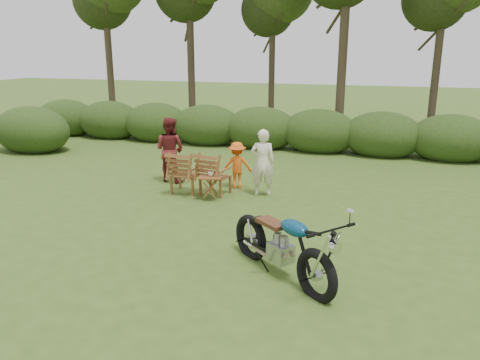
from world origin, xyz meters
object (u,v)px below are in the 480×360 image
(lawn_chair_right, at_px, (215,194))
(side_table, at_px, (210,188))
(motorcycle, at_px, (280,274))
(adult_a, at_px, (262,195))
(cup, at_px, (211,174))
(lawn_chair_left, at_px, (186,192))
(adult_b, at_px, (171,181))
(child, at_px, (237,188))

(lawn_chair_right, height_order, side_table, side_table)
(motorcycle, height_order, adult_a, adult_a)
(cup, bearing_deg, side_table, -105.61)
(cup, xyz_separation_m, adult_a, (1.01, 0.65, -0.59))
(lawn_chair_right, distance_m, cup, 0.70)
(side_table, distance_m, cup, 0.32)
(lawn_chair_left, relative_size, cup, 7.42)
(side_table, bearing_deg, adult_a, 34.10)
(side_table, height_order, adult_b, adult_b)
(motorcycle, xyz_separation_m, child, (-2.09, 4.11, 0.00))
(motorcycle, bearing_deg, lawn_chair_left, 171.13)
(side_table, bearing_deg, child, 75.15)
(cup, bearing_deg, lawn_chair_right, 97.78)
(side_table, relative_size, adult_a, 0.35)
(adult_a, relative_size, adult_b, 0.94)
(cup, distance_m, adult_a, 1.33)
(adult_a, bearing_deg, child, -38.18)
(lawn_chair_right, distance_m, child, 0.71)
(motorcycle, relative_size, adult_a, 1.43)
(adult_a, bearing_deg, motorcycle, 97.35)
(lawn_chair_right, xyz_separation_m, child, (0.32, 0.63, 0.00))
(side_table, height_order, cup, cup)
(adult_b, distance_m, child, 1.80)
(cup, height_order, child, cup)
(adult_b, bearing_deg, lawn_chair_right, 162.96)
(side_table, distance_m, adult_a, 1.26)
(motorcycle, relative_size, cup, 16.48)
(adult_b, relative_size, child, 1.45)
(adult_b, bearing_deg, side_table, 151.89)
(child, bearing_deg, adult_b, -20.59)
(lawn_chair_left, xyz_separation_m, adult_b, (-0.78, 0.76, 0.00))
(lawn_chair_left, height_order, adult_b, adult_b)
(motorcycle, distance_m, adult_a, 3.99)
(adult_b, height_order, child, adult_b)
(lawn_chair_right, relative_size, child, 0.88)
(lawn_chair_left, xyz_separation_m, adult_a, (1.76, 0.37, 0.00))
(motorcycle, relative_size, adult_b, 1.35)
(adult_a, bearing_deg, lawn_chair_left, -0.50)
(lawn_chair_right, xyz_separation_m, lawn_chair_left, (-0.70, -0.09, 0.00))
(side_table, bearing_deg, lawn_chair_left, 156.87)
(side_table, bearing_deg, motorcycle, -52.35)
(cup, height_order, adult_a, adult_a)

